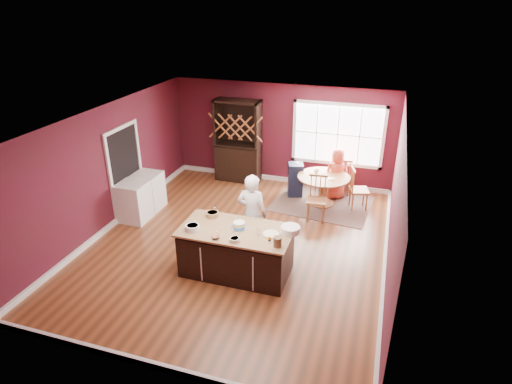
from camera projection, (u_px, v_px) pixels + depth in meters
The scene contains 28 objects.
room_shell at pixel (237, 185), 8.46m from camera, with size 7.00×7.00×7.00m.
window at pixel (338, 134), 10.98m from camera, with size 2.36×0.10×1.66m, color white, non-canonical shape.
doorway at pixel (126, 172), 9.92m from camera, with size 0.08×1.26×2.13m, color white, non-canonical shape.
kitchen_island at pixel (236, 252), 7.95m from camera, with size 2.05×1.07×0.92m.
dining_table at pixel (323, 184), 10.49m from camera, with size 1.27×1.27×0.75m.
baker at pixel (252, 214), 8.44m from camera, with size 0.62×0.40×1.69m, color silver.
layer_cake at pixel (239, 225), 7.76m from camera, with size 0.30×0.30×0.12m, color white, non-canonical shape.
bowl_blue at pixel (193, 227), 7.71m from camera, with size 0.25×0.25×0.10m, color white.
bowl_yellow at pixel (212, 214), 8.18m from camera, with size 0.25×0.25×0.09m, color #B1814B.
bowl_pink at pixel (216, 237), 7.45m from camera, with size 0.14×0.14×0.05m, color silver.
bowl_olive at pixel (235, 240), 7.36m from camera, with size 0.18×0.18×0.07m, color beige.
drinking_glass at pixel (259, 231), 7.54m from camera, with size 0.08×0.08×0.15m, color white.
dinner_plate at pixel (271, 234), 7.58m from camera, with size 0.29×0.29×0.02m, color #F5EFB3.
white_tub at pixel (290, 229), 7.63m from camera, with size 0.34×0.34×0.12m, color silver.
stoneware_crock at pixel (278, 242), 7.20m from camera, with size 0.14×0.14×0.17m, color brown.
toy_figurine at pixel (269, 239), 7.37m from camera, with size 0.05×0.05×0.09m, color #E1A003, non-canonical shape.
rug at pixel (322, 204), 10.72m from camera, with size 2.33×1.80×0.01m, color brown.
chair_east at pixel (359, 188), 10.30m from camera, with size 0.44×0.42×1.05m, color brown, non-canonical shape.
chair_south at pixel (317, 199), 9.77m from camera, with size 0.45×0.43×1.07m, color brown, non-canonical shape.
chair_north at pixel (342, 176), 11.06m from camera, with size 0.43×0.41×1.02m, color brown, non-canonical shape.
seated_woman at pixel (337, 174), 10.79m from camera, with size 0.65×0.42×1.32m, color #D54931.
high_chair at pixel (295, 179), 10.99m from camera, with size 0.37×0.37×0.91m, color black, non-canonical shape.
toddler at pixel (297, 166), 10.88m from camera, with size 0.18×0.14×0.26m, color #8CA5BF, non-canonical shape.
table_plate at pixel (332, 179), 10.25m from camera, with size 0.18×0.18×0.01m, color beige.
table_cup at pixel (317, 171), 10.58m from camera, with size 0.12×0.12×0.09m, color white.
hutch at pixel (238, 141), 11.64m from camera, with size 1.23×0.51×2.26m, color #342213.
washer at pixel (134, 202), 9.80m from camera, with size 0.63×0.61×0.92m, color white.
dryer at pixel (148, 191), 10.35m from camera, with size 0.62×0.60×0.91m, color white.
Camera 1 is at (2.67, -7.24, 4.83)m, focal length 30.00 mm.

